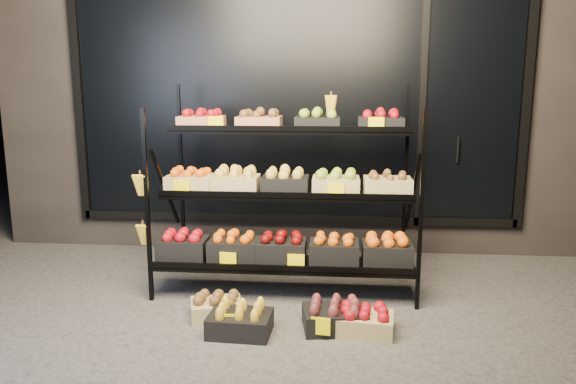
# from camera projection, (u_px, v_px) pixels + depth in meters

# --- Properties ---
(ground) EXTENTS (24.00, 24.00, 0.00)m
(ground) POSITION_uv_depth(u_px,v_px,m) (279.00, 314.00, 4.15)
(ground) COLOR #514F4C
(ground) RESTS_ON ground
(building) EXTENTS (6.00, 2.08, 3.50)m
(building) POSITION_uv_depth(u_px,v_px,m) (302.00, 75.00, 6.33)
(building) COLOR #2D2826
(building) RESTS_ON ground
(display_rack) EXTENTS (2.18, 1.02, 1.69)m
(display_rack) POSITION_uv_depth(u_px,v_px,m) (284.00, 194.00, 4.58)
(display_rack) COLOR black
(display_rack) RESTS_ON ground
(tag_floor_a) EXTENTS (0.13, 0.01, 0.12)m
(tag_floor_a) POSITION_uv_depth(u_px,v_px,m) (227.00, 328.00, 3.77)
(tag_floor_a) COLOR #FFE600
(tag_floor_a) RESTS_ON ground
(tag_floor_b) EXTENTS (0.13, 0.01, 0.12)m
(tag_floor_b) POSITION_uv_depth(u_px,v_px,m) (320.00, 332.00, 3.72)
(tag_floor_b) COLOR #FFE600
(tag_floor_b) RESTS_ON ground
(floor_crate_left) EXTENTS (0.42, 0.35, 0.19)m
(floor_crate_left) POSITION_uv_depth(u_px,v_px,m) (216.00, 306.00, 4.07)
(floor_crate_left) COLOR tan
(floor_crate_left) RESTS_ON ground
(floor_crate_midleft) EXTENTS (0.44, 0.33, 0.21)m
(floor_crate_midleft) POSITION_uv_depth(u_px,v_px,m) (240.00, 320.00, 3.81)
(floor_crate_midleft) COLOR black
(floor_crate_midleft) RESTS_ON ground
(floor_crate_midright) EXTENTS (0.41, 0.32, 0.20)m
(floor_crate_midright) POSITION_uv_depth(u_px,v_px,m) (365.00, 320.00, 3.82)
(floor_crate_midright) COLOR tan
(floor_crate_midright) RESTS_ON ground
(floor_crate_right) EXTENTS (0.47, 0.38, 0.21)m
(floor_crate_right) POSITION_uv_depth(u_px,v_px,m) (335.00, 316.00, 3.88)
(floor_crate_right) COLOR black
(floor_crate_right) RESTS_ON ground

